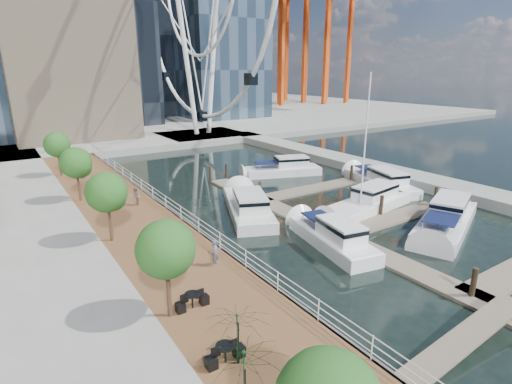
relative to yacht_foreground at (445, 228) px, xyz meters
The scene contains 16 objects.
ground 11.99m from the yacht_foreground, 157.76° to the right, with size 520.00×520.00×0.00m, color black.
boardwalk 22.67m from the yacht_foreground, 152.51° to the left, with size 6.00×60.00×1.00m, color brown.
seawall 20.05m from the yacht_foreground, 148.55° to the left, with size 0.25×60.00×1.00m, color #595954.
land_far 98.09m from the yacht_foreground, 96.50° to the left, with size 200.00×114.00×1.00m, color gray.
breakwater 17.85m from the yacht_foreground, 60.08° to the left, with size 4.00×60.00×1.00m, color gray.
pier 47.55m from the yacht_foreground, 86.51° to the left, with size 14.00×12.00×1.00m, color gray.
railing 20.19m from the yacht_foreground, 148.70° to the left, with size 0.10×60.00×1.05m, color white, non-canonical shape.
floating_docks 6.30m from the yacht_foreground, 119.96° to the left, with size 16.00×34.00×2.60m.
port_cranes 109.10m from the yacht_foreground, 58.17° to the left, with size 40.00×52.00×38.00m.
street_trees 24.78m from the yacht_foreground, 157.20° to the left, with size 2.60×42.60×4.60m.
cafe_tables 22.52m from the yacht_foreground, 163.09° to the right, with size 2.50×13.70×0.74m.
yacht_foreground is the anchor object (origin of this frame).
pedestrian_near 18.74m from the yacht_foreground, behind, with size 0.56×0.37×1.54m, color #4F5269.
pedestrian_mid 24.55m from the yacht_foreground, 140.66° to the left, with size 0.75×0.58×1.54m, color #816459.
pedestrian_far 34.20m from the yacht_foreground, 127.68° to the left, with size 1.03×0.43×1.75m, color #373C45.
moored_yachts 6.73m from the yacht_foreground, 115.43° to the left, with size 22.14×38.28×11.50m.
Camera 1 is at (-16.83, -11.16, 11.65)m, focal length 28.00 mm.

